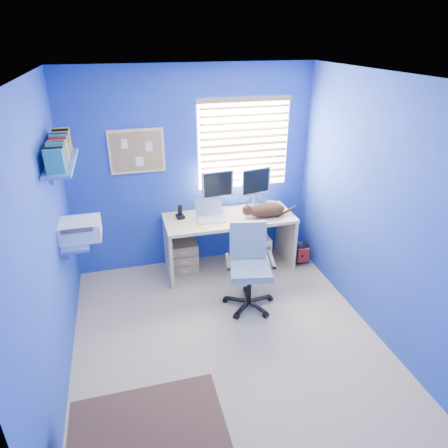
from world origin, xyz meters
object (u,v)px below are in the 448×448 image
object	(u,v)px
tower_pc	(259,249)
office_chair	(249,277)
desk	(229,243)
laptop	(211,211)
cat	(267,210)

from	to	relation	value
tower_pc	office_chair	bearing A→B (deg)	-114.52
desk	tower_pc	xyz separation A→B (m)	(0.41, -0.01, -0.14)
laptop	desk	bearing A→B (deg)	7.80
desk	tower_pc	bearing A→B (deg)	-0.76
laptop	office_chair	size ratio (longest dim) A/B	0.35
laptop	office_chair	world-z (taller)	laptop
laptop	cat	xyz separation A→B (m)	(0.69, -0.07, -0.03)
desk	office_chair	distance (m)	0.78
desk	laptop	size ratio (longest dim) A/B	4.84
desk	office_chair	bearing A→B (deg)	-89.11
cat	tower_pc	bearing A→B (deg)	119.66
desk	cat	size ratio (longest dim) A/B	3.46
cat	tower_pc	xyz separation A→B (m)	(-0.04, 0.09, -0.60)
desk	office_chair	world-z (taller)	office_chair
laptop	office_chair	distance (m)	0.94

